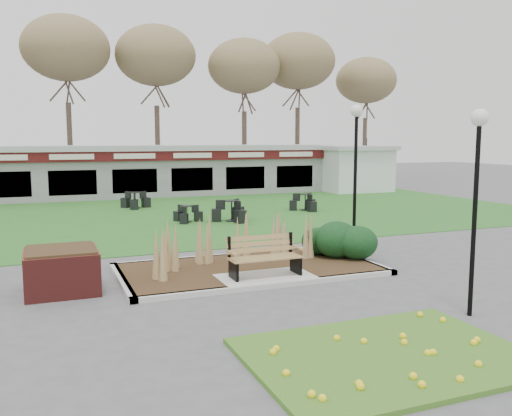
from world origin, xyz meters
name	(u,v)px	position (x,y,z in m)	size (l,w,h in m)	color
ground	(268,283)	(0.00, 0.00, 0.00)	(100.00, 100.00, 0.00)	#515154
lawn	(160,215)	(0.00, 12.00, 0.01)	(34.00, 16.00, 0.02)	#266620
flower_bed	(387,354)	(0.00, -4.60, 0.07)	(4.20, 3.00, 0.16)	#2B6A1E
planting_bed	(293,252)	(1.27, 1.35, 0.37)	(6.75, 3.40, 1.27)	#332614
park_bench	(264,256)	(0.00, 0.25, 0.59)	(1.70, 0.66, 0.93)	tan
brick_planter	(62,270)	(-4.40, 1.00, 0.48)	(1.50, 1.50, 0.95)	maroon
food_pavilion	(131,171)	(0.00, 19.96, 1.48)	(24.60, 3.40, 2.90)	gray
service_hut	(355,168)	(13.50, 18.00, 1.45)	(4.40, 3.40, 2.83)	silver
tree_backdrop	(109,64)	(0.00, 28.00, 8.36)	(47.24, 5.24, 10.36)	#47382B
lamp_post_near_left	(477,167)	(2.62, -3.50, 2.78)	(0.32, 0.32, 3.82)	black
lamp_post_mid_right	(356,145)	(3.81, 2.48, 3.10)	(0.35, 0.35, 4.25)	black
bistro_set_a	(135,203)	(-0.65, 14.55, 0.27)	(1.38, 1.37, 0.76)	black
bistro_set_b	(187,217)	(0.54, 9.48, 0.23)	(1.07, 1.21, 0.64)	black
bistro_set_c	(232,214)	(2.25, 9.03, 0.30)	(1.51, 1.51, 0.83)	black
bistro_set_d	(305,205)	(6.46, 10.89, 0.27)	(1.41, 1.29, 0.75)	black
patio_umbrella	(366,170)	(13.75, 17.14, 1.40)	(1.78, 1.81, 2.20)	black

